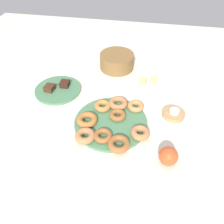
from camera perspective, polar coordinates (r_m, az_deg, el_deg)
ground_plane at (r=1.03m, az=-0.29°, el=-2.94°), size 2.40×2.40×0.00m
donut_plate at (r=1.03m, az=-0.29°, el=-2.65°), size 0.33×0.33×0.01m
donut_0 at (r=0.92m, az=1.75°, el=-8.16°), size 0.13×0.13×0.03m
donut_1 at (r=1.01m, az=-6.42°, el=-1.98°), size 0.13×0.13×0.03m
donut_2 at (r=0.96m, az=7.21°, el=-5.29°), size 0.09×0.09×0.03m
donut_3 at (r=1.08m, az=-2.43°, el=1.57°), size 0.11×0.11×0.03m
donut_4 at (r=1.03m, az=1.43°, el=-0.80°), size 0.10×0.10×0.03m
donut_5 at (r=1.09m, az=1.58°, el=2.29°), size 0.12×0.12×0.03m
donut_6 at (r=1.08m, az=6.09°, el=1.52°), size 0.08×0.08×0.03m
donut_7 at (r=0.95m, az=-2.35°, el=-6.07°), size 0.11×0.11×0.02m
donut_8 at (r=0.95m, az=-6.92°, el=-6.05°), size 0.09×0.09×0.03m
cake_plate at (r=1.24m, az=-13.65°, el=5.56°), size 0.24×0.24×0.01m
brownie_near at (r=1.23m, az=-15.69°, el=5.95°), size 0.05×0.06×0.03m
brownie_far at (r=1.24m, az=-12.01°, el=7.07°), size 0.05×0.05×0.03m
candle_holder at (r=1.10m, az=15.46°, el=-0.46°), size 0.11×0.11×0.02m
tealight at (r=1.09m, az=15.64°, el=0.24°), size 0.05×0.05×0.01m
basket at (r=1.38m, az=1.26°, el=12.88°), size 0.28×0.28×0.09m
fruit_bowl at (r=1.21m, az=8.97°, el=6.15°), size 0.16×0.16×0.04m
melon_chunk_left at (r=1.19m, az=7.81°, el=7.80°), size 0.04×0.04×0.04m
melon_chunk_right at (r=1.20m, az=10.55°, el=7.79°), size 0.04×0.04×0.04m
apple at (r=0.90m, az=14.24°, el=-10.85°), size 0.08×0.08×0.08m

